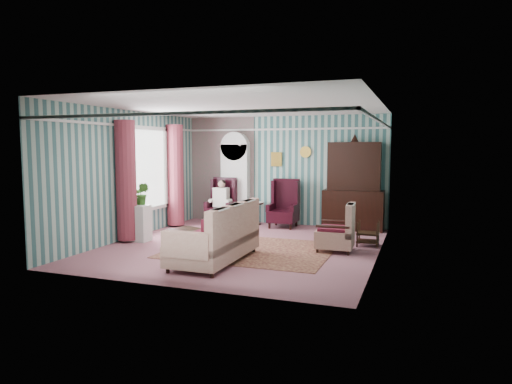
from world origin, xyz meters
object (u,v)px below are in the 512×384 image
(wingback_left, at_px, (221,201))
(coffee_table, at_px, (192,240))
(nest_table, at_px, (368,233))
(sofa, at_px, (214,235))
(wingback_right, at_px, (283,203))
(seated_woman, at_px, (221,202))
(floral_armchair, at_px, (335,225))
(bookcase, at_px, (235,182))
(dresser_hutch, at_px, (354,183))
(plant_stand, at_px, (137,223))
(round_side_table, at_px, (254,214))

(wingback_left, height_order, coffee_table, wingback_left)
(nest_table, xyz_separation_m, sofa, (-2.47, -2.30, 0.23))
(wingback_right, xyz_separation_m, seated_woman, (-1.75, 0.00, -0.04))
(wingback_right, bearing_deg, floral_armchair, -52.13)
(sofa, xyz_separation_m, floral_armchair, (1.90, 1.60, 0.02))
(bookcase, bearing_deg, sofa, -72.31)
(dresser_hutch, relative_size, plant_stand, 2.95)
(coffee_table, bearing_deg, bookcase, 98.74)
(seated_woman, xyz_separation_m, round_side_table, (0.90, 0.15, -0.29))
(round_side_table, relative_size, sofa, 0.28)
(bookcase, relative_size, floral_armchair, 2.16)
(floral_armchair, bearing_deg, coffee_table, 107.30)
(round_side_table, height_order, sofa, sofa)
(floral_armchair, xyz_separation_m, coffee_table, (-2.70, -0.94, -0.31))
(dresser_hutch, relative_size, seated_woman, 2.00)
(plant_stand, bearing_deg, nest_table, 13.84)
(bookcase, height_order, wingback_right, bookcase)
(dresser_hutch, height_order, nest_table, dresser_hutch)
(wingback_right, relative_size, sofa, 0.58)
(dresser_hutch, distance_m, nest_table, 2.11)
(sofa, distance_m, floral_armchair, 2.48)
(seated_woman, xyz_separation_m, coffee_table, (0.80, -3.19, -0.38))
(dresser_hutch, bearing_deg, nest_table, -72.61)
(nest_table, relative_size, coffee_table, 0.59)
(dresser_hutch, relative_size, wingback_right, 1.89)
(wingback_right, distance_m, floral_armchair, 2.85)
(plant_stand, distance_m, floral_armchair, 4.33)
(bookcase, bearing_deg, nest_table, -26.92)
(coffee_table, bearing_deg, dresser_hutch, 52.06)
(bookcase, bearing_deg, wingback_right, -14.57)
(bookcase, relative_size, round_side_table, 3.73)
(wingback_right, relative_size, nest_table, 2.31)
(dresser_hutch, relative_size, wingback_left, 1.89)
(seated_woman, xyz_separation_m, nest_table, (4.07, -1.55, -0.32))
(wingback_left, height_order, wingback_right, same)
(coffee_table, bearing_deg, wingback_right, 73.44)
(round_side_table, height_order, plant_stand, plant_stand)
(sofa, bearing_deg, floral_armchair, -49.56)
(plant_stand, xyz_separation_m, coffee_table, (1.60, -0.44, -0.19))
(wingback_left, relative_size, seated_woman, 1.06)
(dresser_hutch, height_order, wingback_right, dresser_hutch)
(dresser_hutch, xyz_separation_m, coffee_table, (-2.70, -3.46, -0.97))
(bookcase, bearing_deg, floral_armchair, -39.09)
(wingback_right, height_order, floral_armchair, wingback_right)
(wingback_left, relative_size, sofa, 0.58)
(wingback_right, relative_size, coffee_table, 1.35)
(dresser_hutch, xyz_separation_m, floral_armchair, (0.00, -2.52, -0.66))
(dresser_hutch, relative_size, floral_armchair, 2.27)
(dresser_hutch, height_order, floral_armchair, dresser_hutch)
(wingback_right, height_order, sofa, wingback_right)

